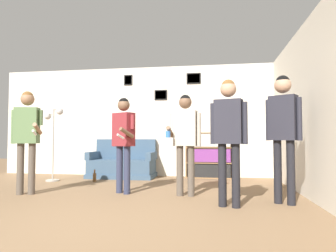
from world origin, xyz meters
TOP-DOWN VIEW (x-y plane):
  - ground_plane at (0.00, 0.00)m, footprint 20.00×20.00m
  - wall_back at (0.00, 4.59)m, footprint 8.05×0.08m
  - wall_right at (2.86, 2.28)m, footprint 0.06×6.96m
  - couch at (-0.71, 4.17)m, footprint 1.54×0.80m
  - bookshelf at (1.34, 4.37)m, footprint 1.12×0.30m
  - floor_lamp at (-2.00, 3.31)m, footprint 0.43×0.28m
  - person_player_foreground_left at (-1.60, 1.80)m, footprint 0.55×0.43m
  - person_player_foreground_center at (-0.06, 2.13)m, footprint 0.44×0.58m
  - person_watcher_holding_cup at (0.99, 2.06)m, footprint 0.53×0.39m
  - person_spectator_near_bookshelf at (1.63, 1.38)m, footprint 0.49×0.29m
  - person_spectator_far_right at (2.40, 1.67)m, footprint 0.44×0.36m
  - bottle_on_floor at (-1.08, 3.38)m, footprint 0.07×0.07m
  - drinking_cup at (1.59, 4.37)m, footprint 0.07×0.07m

SIDE VIEW (x-z plane):
  - ground_plane at x=0.00m, z-range 0.00..0.00m
  - bottle_on_floor at x=-1.08m, z-range -0.03..0.23m
  - couch at x=-0.71m, z-range -0.15..0.75m
  - bookshelf at x=1.34m, z-range 0.00..1.05m
  - person_player_foreground_center at x=-0.06m, z-range 0.17..1.76m
  - person_watcher_holding_cup at x=0.99m, z-range 0.18..1.79m
  - person_player_foreground_left at x=-1.60m, z-range 0.20..1.88m
  - person_spectator_near_bookshelf at x=1.63m, z-range 0.20..1.90m
  - floor_lamp at x=-2.00m, z-range 0.27..1.84m
  - drinking_cup at x=1.59m, z-range 1.05..1.15m
  - person_spectator_far_right at x=2.40m, z-range 0.22..2.01m
  - wall_right at x=2.86m, z-range 0.00..2.70m
  - wall_back at x=0.00m, z-range 0.00..2.70m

